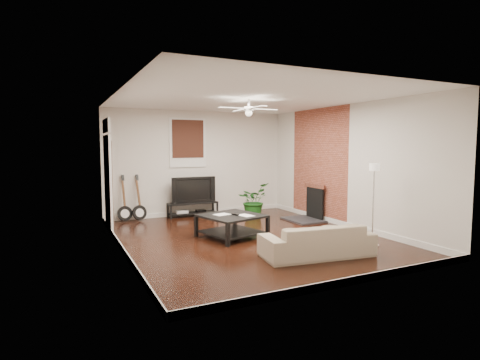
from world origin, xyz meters
name	(u,v)px	position (x,y,z in m)	size (l,w,h in m)	color
room	(249,169)	(0.00, 0.00, 1.40)	(5.01, 6.01, 2.81)	black
brick_accent	(318,164)	(2.49, 1.00, 1.40)	(0.02, 2.20, 2.80)	brown
fireplace	(308,202)	(2.20, 1.00, 0.46)	(0.80, 1.10, 0.92)	black
window_back	(188,143)	(-0.30, 2.97, 1.95)	(1.00, 0.06, 1.30)	black
door_left	(109,174)	(-2.46, 1.90, 1.25)	(0.08, 1.00, 2.50)	white
tv_stand	(193,209)	(-0.25, 2.78, 0.19)	(1.32, 0.35, 0.37)	black
tv	(192,189)	(-0.25, 2.80, 0.71)	(1.19, 0.16, 0.68)	black
coffee_table	(232,226)	(-0.29, 0.19, 0.23)	(1.11, 1.11, 0.47)	black
sofa	(317,240)	(0.45, -1.68, 0.28)	(1.90, 0.74, 0.55)	tan
floor_lamp	(373,205)	(1.80, -1.58, 0.78)	(0.26, 0.26, 1.55)	white
potted_plant	(253,200)	(1.13, 1.96, 0.45)	(0.81, 0.70, 0.90)	#185217
guitar_left	(124,198)	(-2.01, 2.75, 0.59)	(0.36, 0.26, 1.18)	black
guitar_right	(139,198)	(-1.66, 2.72, 0.59)	(0.36, 0.26, 1.18)	black
ceiling_fan	(249,109)	(0.00, 0.00, 2.60)	(1.24, 1.24, 0.32)	white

